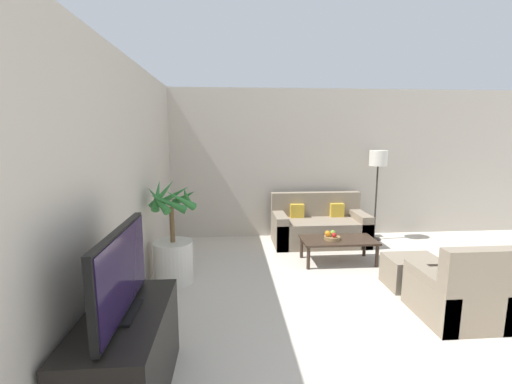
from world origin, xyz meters
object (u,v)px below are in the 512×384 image
(floor_lamp, at_px, (378,164))
(armchair, at_px, (459,294))
(coffee_table, at_px, (338,242))
(orange_fruit, at_px, (328,233))
(apple_green, at_px, (333,233))
(ottoman, at_px, (412,272))
(tv_console, at_px, (127,357))
(television, at_px, (121,273))
(fruit_bowl, at_px, (332,238))
(potted_palm, at_px, (173,248))
(sofa_loveseat, at_px, (319,227))
(apple_red, at_px, (334,235))

(floor_lamp, xyz_separation_m, armchair, (-0.28, -2.71, -1.10))
(floor_lamp, bearing_deg, armchair, -95.88)
(coffee_table, height_order, orange_fruit, orange_fruit)
(floor_lamp, distance_m, apple_green, 1.75)
(ottoman, bearing_deg, armchair, -85.15)
(tv_console, xyz_separation_m, television, (0.00, 0.00, 0.63))
(fruit_bowl, bearing_deg, floor_lamp, 43.63)
(coffee_table, height_order, armchair, armchair)
(potted_palm, distance_m, fruit_bowl, 2.28)
(floor_lamp, xyz_separation_m, apple_green, (-1.09, -1.02, -0.92))
(apple_green, bearing_deg, ottoman, -50.69)
(sofa_loveseat, relative_size, apple_red, 22.89)
(tv_console, bearing_deg, apple_green, 48.23)
(orange_fruit, bearing_deg, coffee_table, 2.70)
(fruit_bowl, distance_m, orange_fruit, 0.09)
(potted_palm, bearing_deg, apple_green, 13.53)
(apple_red, distance_m, armchair, 1.80)
(fruit_bowl, height_order, armchair, armchair)
(fruit_bowl, relative_size, ottoman, 0.37)
(television, xyz_separation_m, sofa_loveseat, (2.29, 3.43, -0.67))
(potted_palm, relative_size, orange_fruit, 15.67)
(armchair, bearing_deg, potted_palm, 159.38)
(apple_red, relative_size, ottoman, 0.11)
(fruit_bowl, xyz_separation_m, apple_green, (0.02, 0.03, 0.07))
(armchair, bearing_deg, fruit_bowl, 116.58)
(television, height_order, apple_green, television)
(tv_console, relative_size, potted_palm, 0.84)
(sofa_loveseat, height_order, apple_red, sofa_loveseat)
(orange_fruit, relative_size, ottoman, 0.14)
(fruit_bowl, bearing_deg, apple_red, -78.42)
(television, relative_size, apple_red, 14.66)
(potted_palm, bearing_deg, coffee_table, 12.55)
(sofa_loveseat, distance_m, floor_lamp, 1.51)
(apple_green, height_order, orange_fruit, orange_fruit)
(television, distance_m, apple_red, 3.36)
(potted_palm, relative_size, fruit_bowl, 5.71)
(television, height_order, potted_palm, potted_palm)
(potted_palm, height_order, apple_green, potted_palm)
(potted_palm, bearing_deg, television, -90.36)
(potted_palm, height_order, floor_lamp, floor_lamp)
(fruit_bowl, height_order, apple_green, apple_green)
(tv_console, height_order, television, television)
(ottoman, bearing_deg, fruit_bowl, 131.14)
(orange_fruit, distance_m, armchair, 1.89)
(armchair, bearing_deg, ottoman, 94.85)
(tv_console, xyz_separation_m, sofa_loveseat, (2.29, 3.43, -0.04))
(television, relative_size, coffee_table, 0.94)
(potted_palm, height_order, orange_fruit, potted_palm)
(sofa_loveseat, distance_m, apple_green, 0.92)
(fruit_bowl, distance_m, apple_green, 0.08)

